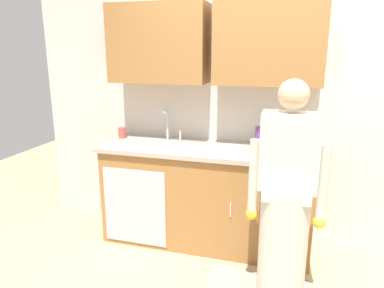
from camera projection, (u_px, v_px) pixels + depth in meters
kitchen_wall_with_uppers at (259, 86)px, 3.25m from camera, size 4.80×0.44×2.70m
counter_cabinet at (206, 197)px, 3.35m from camera, size 1.90×0.62×0.90m
countertop at (207, 149)px, 3.23m from camera, size 1.96×0.66×0.04m
sink at (166, 145)px, 3.34m from camera, size 0.50×0.36×0.35m
person_at_sink at (285, 213)px, 2.47m from camera, size 0.55×0.34×1.62m
bottle_cleaner_spray at (289, 135)px, 3.19m from camera, size 0.07×0.07×0.22m
bottle_water_short at (314, 135)px, 3.14m from camera, size 0.06×0.06×0.25m
bottle_dish_liquid at (259, 136)px, 3.24m from camera, size 0.07×0.07×0.18m
cup_by_sink at (122, 133)px, 3.55m from camera, size 0.08×0.08×0.11m
knife_on_counter at (218, 153)px, 3.01m from camera, size 0.19×0.18×0.01m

